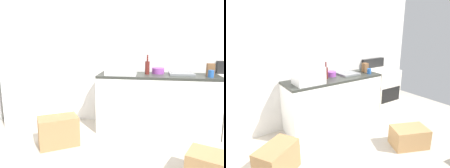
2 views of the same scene
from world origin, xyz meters
TOP-DOWN VIEW (x-y plane):
  - ground_plane at (0.00, 0.00)m, footprint 6.00×6.00m
  - wall_back at (0.00, 1.55)m, footprint 5.00×0.10m
  - kitchen_counter at (0.30, 1.20)m, footprint 1.80×0.60m
  - stove_oven at (1.52, 1.21)m, footprint 0.60×0.61m
  - microwave at (-0.24, 1.10)m, footprint 0.46×0.34m
  - sink_basin at (0.66, 1.25)m, footprint 0.36×0.32m
  - wine_bottle at (0.15, 1.21)m, footprint 0.07×0.07m
  - coffee_mug at (1.04, 1.07)m, footprint 0.08×0.08m
  - knife_block at (1.07, 1.22)m, footprint 0.10×0.10m
  - mixing_bowl at (0.32, 1.32)m, footprint 0.19×0.19m
  - cardboard_box_large at (0.85, -0.08)m, footprint 0.62×0.52m
  - cardboard_box_medium at (-1.02, 0.46)m, footprint 0.61×0.55m

SIDE VIEW (x-z plane):
  - ground_plane at x=0.00m, z-range 0.00..0.00m
  - cardboard_box_large at x=0.85m, z-range 0.00..0.31m
  - cardboard_box_medium at x=-1.02m, z-range 0.00..0.40m
  - kitchen_counter at x=0.30m, z-range 0.00..0.90m
  - stove_oven at x=1.52m, z-range -0.08..1.02m
  - sink_basin at x=0.66m, z-range 0.90..0.93m
  - mixing_bowl at x=0.32m, z-range 0.90..0.99m
  - coffee_mug at x=1.04m, z-range 0.90..1.00m
  - knife_block at x=1.07m, z-range 0.90..1.08m
  - wine_bottle at x=0.15m, z-range 0.86..1.16m
  - microwave at x=-0.24m, z-range 0.90..1.17m
  - wall_back at x=0.00m, z-range 0.00..2.60m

